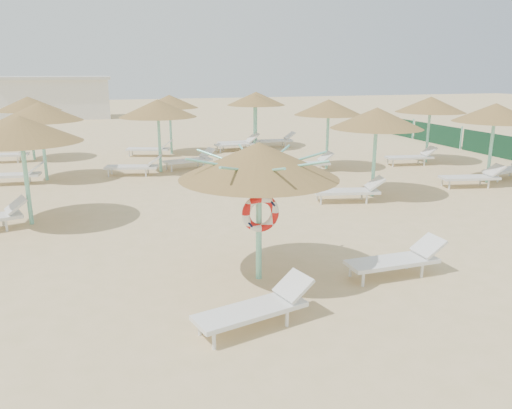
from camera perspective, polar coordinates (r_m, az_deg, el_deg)
name	(u,v)px	position (r m, az deg, el deg)	size (l,w,h in m)	color
ground	(270,277)	(9.48, 1.65, -8.34)	(120.00, 120.00, 0.00)	#DCB886
main_palapa	(259,161)	(8.81, 0.34, 4.95)	(2.86, 2.86, 2.56)	#7CD7BD
lounger_main_a	(258,307)	(7.67, 0.21, -11.61)	(1.96, 1.01, 0.68)	silver
lounger_main_b	(398,259)	(9.82, 15.92, -6.02)	(1.91, 0.62, 0.69)	silver
palapa_field	(235,109)	(19.30, -2.46, 10.83)	(19.79, 13.70, 2.72)	#7CD7BD
service_hut	(56,97)	(43.39, -21.87, 11.29)	(8.40, 4.40, 3.25)	silver
windbreak_fence	(493,145)	(24.99, 25.46, 6.17)	(0.08, 19.84, 1.10)	#16432E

